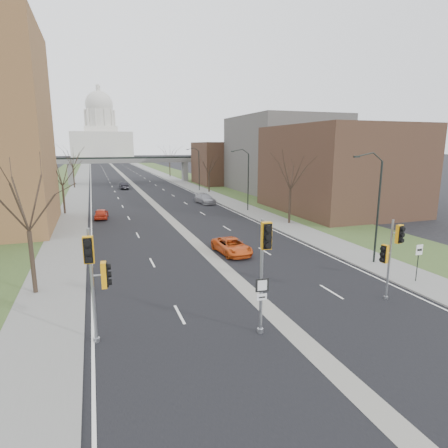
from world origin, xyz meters
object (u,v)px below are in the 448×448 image
signal_pole_left (96,270)px  speed_limit_sign (418,256)px  signal_pole_right (391,249)px  car_right_mid (205,199)px  car_right_near (232,246)px  signal_pole_median (264,257)px  car_left_near (101,214)px  car_left_far (124,185)px

signal_pole_left → speed_limit_sign: signal_pole_left is taller
signal_pole_right → car_right_mid: bearing=80.0°
speed_limit_sign → car_right_near: speed_limit_sign is taller
signal_pole_median → car_left_near: bearing=106.6°
signal_pole_right → car_right_mid: signal_pole_right is taller
car_right_near → speed_limit_sign: bearing=-53.1°
car_left_far → car_right_near: car_left_far is taller
signal_pole_median → car_left_far: signal_pole_median is taller
signal_pole_median → car_right_mid: 43.80m
signal_pole_median → car_left_near: signal_pole_median is taller
speed_limit_sign → car_right_near: 14.47m
car_left_near → car_right_near: 22.92m
signal_pole_left → signal_pole_median: size_ratio=0.96×
car_left_far → car_right_mid: bearing=111.6°
signal_pole_left → speed_limit_sign: (20.75, 1.33, -1.78)m
signal_pole_left → signal_pole_right: bearing=2.9°
car_left_far → car_right_mid: 27.69m
signal_pole_right → car_right_mid: size_ratio=0.94×
car_left_far → car_right_near: (4.82, -54.05, -0.08)m
car_left_near → speed_limit_sign: bearing=127.8°
signal_pole_left → car_left_near: size_ratio=1.42×
signal_pole_median → car_right_near: (3.61, 14.04, -3.41)m
car_left_near → car_right_near: bearing=122.2°
signal_pole_median → speed_limit_sign: bearing=19.3°
speed_limit_sign → car_left_near: speed_limit_sign is taller
signal_pole_median → speed_limit_sign: signal_pole_median is taller
speed_limit_sign → car_right_near: size_ratio=0.53×
signal_pole_median → car_right_near: bearing=81.1°
speed_limit_sign → car_right_mid: 39.57m
speed_limit_sign → car_left_far: size_ratio=0.56×
signal_pole_left → car_right_mid: bearing=71.7°
signal_pole_median → car_right_mid: signal_pole_median is taller
car_right_mid → speed_limit_sign: bearing=-91.8°
signal_pole_median → car_right_mid: (9.60, 42.60, -3.32)m
car_left_far → car_right_near: size_ratio=0.95×
signal_pole_median → speed_limit_sign: size_ratio=2.26×
signal_pole_right → car_right_mid: 41.29m
car_right_mid → car_left_near: bearing=-160.6°
signal_pole_left → car_left_far: 66.59m
car_right_near → car_right_mid: bearing=73.8°
signal_pole_left → car_left_far: bearing=89.1°
signal_pole_median → car_left_near: 35.32m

